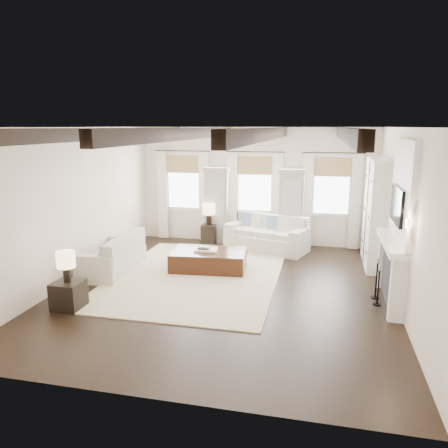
% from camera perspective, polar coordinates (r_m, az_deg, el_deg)
% --- Properties ---
extents(ground, '(7.50, 7.50, 0.00)m').
position_cam_1_polar(ground, '(8.92, 0.20, -8.50)').
color(ground, black).
rests_on(ground, ground).
extents(room_shell, '(6.54, 7.54, 3.22)m').
position_cam_1_polar(room_shell, '(9.17, 6.02, 4.25)').
color(room_shell, white).
rests_on(room_shell, ground).
extents(area_rug, '(3.55, 4.79, 0.02)m').
position_cam_1_polar(area_rug, '(9.65, -3.67, -6.79)').
color(area_rug, beige).
rests_on(area_rug, ground).
extents(sofa_back, '(2.31, 1.57, 0.91)m').
position_cam_1_polar(sofa_back, '(11.67, 5.73, -1.54)').
color(sofa_back, beige).
rests_on(sofa_back, ground).
extents(sofa_left, '(0.95, 1.97, 0.83)m').
position_cam_1_polar(sofa_left, '(10.19, -14.02, -4.14)').
color(sofa_left, beige).
rests_on(sofa_left, ground).
extents(ottoman, '(1.76, 1.19, 0.44)m').
position_cam_1_polar(ottoman, '(10.05, -1.99, -4.72)').
color(ottoman, black).
rests_on(ottoman, ground).
extents(tray, '(0.53, 0.42, 0.04)m').
position_cam_1_polar(tray, '(10.01, -2.34, -3.37)').
color(tray, white).
rests_on(tray, ottoman).
extents(book_lower, '(0.28, 0.22, 0.04)m').
position_cam_1_polar(book_lower, '(10.02, -2.66, -3.11)').
color(book_lower, '#262628').
rests_on(book_lower, tray).
extents(book_upper, '(0.23, 0.19, 0.03)m').
position_cam_1_polar(book_upper, '(9.96, -2.55, -3.00)').
color(book_upper, beige).
rests_on(book_upper, book_lower).
extents(side_table_front, '(0.50, 0.50, 0.50)m').
position_cam_1_polar(side_table_front, '(8.43, -19.64, -8.73)').
color(side_table_front, black).
rests_on(side_table_front, ground).
extents(lamp_front, '(0.33, 0.33, 0.57)m').
position_cam_1_polar(lamp_front, '(8.23, -19.96, -4.59)').
color(lamp_front, black).
rests_on(lamp_front, side_table_front).
extents(side_table_back, '(0.38, 0.38, 0.57)m').
position_cam_1_polar(side_table_back, '(12.10, -1.97, -1.39)').
color(side_table_back, black).
rests_on(side_table_back, ground).
extents(lamp_back, '(0.34, 0.34, 0.59)m').
position_cam_1_polar(lamp_back, '(11.95, -1.99, 1.81)').
color(lamp_back, black).
rests_on(lamp_back, side_table_back).
extents(candlestick_near, '(0.15, 0.15, 0.77)m').
position_cam_1_polar(candlestick_near, '(8.55, 19.50, -7.94)').
color(candlestick_near, black).
rests_on(candlestick_near, ground).
extents(candlestick_far, '(0.16, 0.16, 0.81)m').
position_cam_1_polar(candlestick_far, '(8.85, 19.27, -7.09)').
color(candlestick_far, black).
rests_on(candlestick_far, ground).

